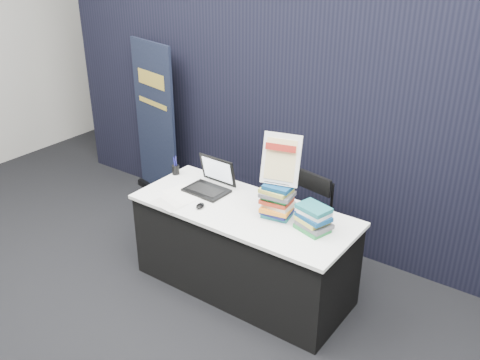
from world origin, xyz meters
name	(u,v)px	position (x,y,z in m)	size (l,w,h in m)	color
floor	(202,322)	(0.00, 0.00, 0.00)	(8.00, 8.00, 0.00)	black
wall_back	(414,19)	(0.00, 4.00, 1.75)	(8.00, 0.02, 3.50)	#A8A69F
drape_partition	(312,118)	(0.00, 1.60, 1.20)	(6.00, 0.08, 2.40)	black
display_table	(243,249)	(0.00, 0.55, 0.38)	(1.80, 0.75, 0.75)	black
laptop	(210,183)	(-0.42, 0.65, 0.81)	(0.36, 0.29, 0.27)	black
mouse	(200,206)	(-0.29, 0.36, 0.77)	(0.06, 0.10, 0.03)	black
brochure_left	(177,199)	(-0.53, 0.37, 0.75)	(0.27, 0.19, 0.00)	white
brochure_mid	(183,194)	(-0.55, 0.46, 0.75)	(0.32, 0.23, 0.00)	white
brochure_right	(169,203)	(-0.53, 0.27, 0.75)	(0.26, 0.19, 0.00)	beige
pen_cup	(176,170)	(-0.86, 0.72, 0.79)	(0.07, 0.07, 0.08)	black
book_stack_tall	(277,201)	(0.28, 0.59, 0.89)	(0.24, 0.20, 0.28)	#1B6367
book_stack_short	(313,218)	(0.60, 0.58, 0.85)	(0.26, 0.22, 0.19)	#217B3A
info_sign	(281,160)	(0.28, 0.62, 1.21)	(0.31, 0.18, 0.39)	black
pullup_banner	(156,131)	(-1.76, 1.39, 0.76)	(0.73, 0.26, 1.71)	black
stacking_chair	(301,222)	(0.27, 1.02, 0.49)	(0.47, 0.48, 0.89)	black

